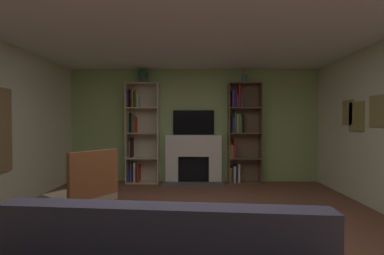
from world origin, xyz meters
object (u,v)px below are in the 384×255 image
(vase_with_flowers, at_px, (244,77))
(bookshelf_left, at_px, (139,134))
(potted_plant, at_px, (143,75))
(fireplace, at_px, (194,158))
(bookshelf_right, at_px, (240,133))
(tv, at_px, (194,122))
(armchair, at_px, (84,193))

(vase_with_flowers, bearing_deg, bookshelf_left, 179.23)
(vase_with_flowers, bearing_deg, potted_plant, -179.96)
(fireplace, distance_m, bookshelf_right, 1.16)
(tv, relative_size, vase_with_flowers, 2.89)
(fireplace, relative_size, potted_plant, 4.29)
(tv, xyz_separation_m, vase_with_flowers, (1.10, -0.12, 0.98))
(fireplace, xyz_separation_m, vase_with_flowers, (1.10, -0.05, 1.75))
(bookshelf_right, relative_size, potted_plant, 7.03)
(bookshelf_left, relative_size, bookshelf_right, 1.00)
(tv, height_order, bookshelf_right, bookshelf_right)
(fireplace, xyz_separation_m, armchair, (-1.22, -2.80, -0.04))
(tv, bearing_deg, potted_plant, -173.80)
(tv, xyz_separation_m, potted_plant, (-1.11, -0.12, 1.03))
(armchair, bearing_deg, potted_plant, 87.64)
(armchair, bearing_deg, vase_with_flowers, 49.82)
(bookshelf_left, distance_m, potted_plant, 1.29)
(tv, relative_size, potted_plant, 2.94)
(fireplace, height_order, tv, tv)
(bookshelf_left, xyz_separation_m, armchair, (-0.03, -2.78, -0.56))
(bookshelf_left, height_order, vase_with_flowers, vase_with_flowers)
(potted_plant, distance_m, vase_with_flowers, 2.21)
(bookshelf_left, xyz_separation_m, vase_with_flowers, (2.29, -0.03, 1.23))
(vase_with_flowers, relative_size, armchair, 0.31)
(vase_with_flowers, bearing_deg, armchair, -130.18)
(bookshelf_right, bearing_deg, fireplace, 179.46)
(bookshelf_left, bearing_deg, vase_with_flowers, -0.77)
(vase_with_flowers, xyz_separation_m, armchair, (-2.32, -2.75, -1.79))
(fireplace, bearing_deg, bookshelf_right, -0.54)
(vase_with_flowers, bearing_deg, bookshelf_right, 156.80)
(tv, distance_m, potted_plant, 1.51)
(bookshelf_left, bearing_deg, bookshelf_right, 0.17)
(bookshelf_right, height_order, vase_with_flowers, vase_with_flowers)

